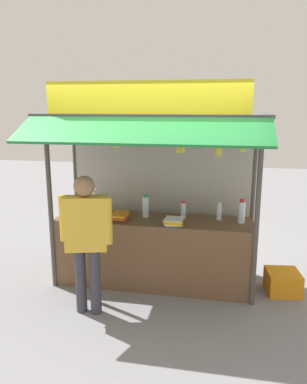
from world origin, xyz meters
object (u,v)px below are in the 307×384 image
at_px(banana_bunch_inner_left, 117,142).
at_px(banana_bunch_rightmost, 180,146).
at_px(water_bottle_far_right, 219,212).
at_px(magazine_stack_far_left, 174,222).
at_px(magazine_stack_back_right, 120,216).
at_px(vendor_person, 86,233).
at_px(water_bottle_mid_right, 242,212).
at_px(banana_bunch_inner_right, 219,149).
at_px(water_bottle_right, 183,210).
at_px(plastic_crate, 283,282).
at_px(water_bottle_back_left, 146,206).
at_px(banana_bunch_leftmost, 242,146).
at_px(water_bottle_rear_center, 95,200).
at_px(magazine_stack_front_left, 92,214).

bearing_deg(banana_bunch_inner_left, banana_bunch_rightmost, -0.05).
relative_size(water_bottle_far_right, magazine_stack_far_left, 0.84).
height_order(magazine_stack_back_right, magazine_stack_far_left, magazine_stack_back_right).
bearing_deg(banana_bunch_inner_left, vendor_person, -118.82).
distance_m(water_bottle_mid_right, banana_bunch_inner_right, 0.97).
height_order(water_bottle_mid_right, magazine_stack_far_left, water_bottle_mid_right).
bearing_deg(vendor_person, magazine_stack_far_left, -156.85).
distance_m(water_bottle_right, water_bottle_far_right, 0.45).
bearing_deg(plastic_crate, vendor_person, -157.75).
bearing_deg(water_bottle_right, water_bottle_back_left, -177.01).
height_order(banana_bunch_leftmost, plastic_crate, banana_bunch_leftmost).
relative_size(water_bottle_rear_center, water_bottle_right, 1.29).
distance_m(water_bottle_back_left, banana_bunch_leftmost, 1.51).
distance_m(water_bottle_right, water_bottle_mid_right, 0.72).
distance_m(water_bottle_rear_center, water_bottle_far_right, 1.69).
distance_m(banana_bunch_inner_left, vendor_person, 1.05).
height_order(banana_bunch_inner_right, plastic_crate, banana_bunch_inner_right).
relative_size(water_bottle_far_right, vendor_person, 0.14).
xyz_separation_m(magazine_stack_front_left, banana_bunch_rightmost, (1.17, -0.36, 0.94)).
bearing_deg(magazine_stack_front_left, banana_bunch_rightmost, -17.23).
bearing_deg(magazine_stack_far_left, banana_bunch_rightmost, -67.70).
relative_size(water_bottle_far_right, banana_bunch_inner_left, 0.91).
bearing_deg(banana_bunch_rightmost, banana_bunch_inner_right, 0.13).
distance_m(water_bottle_back_left, banana_bunch_inner_left, 1.01).
distance_m(water_bottle_far_right, magazine_stack_front_left, 1.62).
distance_m(water_bottle_far_right, banana_bunch_leftmost, 1.07).
height_order(water_bottle_rear_center, magazine_stack_far_left, water_bottle_rear_center).
bearing_deg(water_bottle_far_right, water_bottle_mid_right, -16.11).
bearing_deg(banana_bunch_inner_right, banana_bunch_rightmost, -179.87).
xyz_separation_m(water_bottle_rear_center, water_bottle_back_left, (0.75, -0.18, 0.00)).
bearing_deg(vendor_person, water_bottle_rear_center, -89.37).
relative_size(magazine_stack_back_right, banana_bunch_inner_left, 1.31).
bearing_deg(magazine_stack_front_left, banana_bunch_inner_left, -38.71).
relative_size(water_bottle_right, water_bottle_mid_right, 0.76).
bearing_deg(water_bottle_back_left, water_bottle_mid_right, -1.08).
relative_size(water_bottle_back_left, banana_bunch_inner_left, 1.23).
bearing_deg(water_bottle_back_left, magazine_stack_front_left, -169.45).
distance_m(water_bottle_right, banana_bunch_leftmost, 1.22).
distance_m(water_bottle_mid_right, water_bottle_far_right, 0.28).
relative_size(water_bottle_far_right, plastic_crate, 0.57).
distance_m(banana_bunch_rightmost, plastic_crate, 2.17).
relative_size(water_bottle_right, water_bottle_far_right, 1.03).
xyz_separation_m(magazine_stack_far_left, banana_bunch_leftmost, (0.75, -0.24, 0.95)).
bearing_deg(water_bottle_far_right, banana_bunch_inner_right, -92.36).
xyz_separation_m(magazine_stack_back_right, banana_bunch_leftmost, (1.45, -0.33, 0.95)).
distance_m(water_bottle_mid_right, banana_bunch_inner_left, 1.73).
xyz_separation_m(magazine_stack_back_right, plastic_crate, (2.04, 0.14, -0.78)).
relative_size(water_bottle_mid_right, banana_bunch_inner_right, 0.96).
bearing_deg(magazine_stack_back_right, plastic_crate, 3.97).
bearing_deg(water_bottle_far_right, vendor_person, -144.99).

